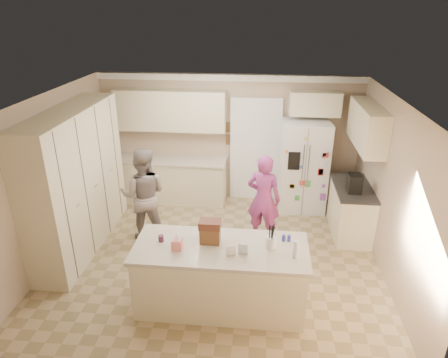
# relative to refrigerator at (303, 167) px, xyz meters

# --- Properties ---
(floor) EXTENTS (5.20, 4.60, 0.02)m
(floor) POSITION_rel_refrigerator_xyz_m (-1.51, -1.91, -0.91)
(floor) COLOR tan
(floor) RESTS_ON ground
(ceiling) EXTENTS (5.20, 4.60, 0.02)m
(ceiling) POSITION_rel_refrigerator_xyz_m (-1.51, -1.91, 1.71)
(ceiling) COLOR white
(ceiling) RESTS_ON wall_back
(wall_back) EXTENTS (5.20, 0.02, 2.60)m
(wall_back) POSITION_rel_refrigerator_xyz_m (-1.51, 0.40, 0.40)
(wall_back) COLOR #C0A88C
(wall_back) RESTS_ON ground
(wall_front) EXTENTS (5.20, 0.02, 2.60)m
(wall_front) POSITION_rel_refrigerator_xyz_m (-1.51, -4.22, 0.40)
(wall_front) COLOR #C0A88C
(wall_front) RESTS_ON ground
(wall_left) EXTENTS (0.02, 4.60, 2.60)m
(wall_left) POSITION_rel_refrigerator_xyz_m (-4.12, -1.91, 0.40)
(wall_left) COLOR #C0A88C
(wall_left) RESTS_ON ground
(wall_right) EXTENTS (0.02, 4.60, 2.60)m
(wall_right) POSITION_rel_refrigerator_xyz_m (1.10, -1.91, 0.40)
(wall_right) COLOR #C0A88C
(wall_right) RESTS_ON ground
(crown_back) EXTENTS (5.20, 0.08, 0.12)m
(crown_back) POSITION_rel_refrigerator_xyz_m (-1.51, 0.35, 1.63)
(crown_back) COLOR white
(crown_back) RESTS_ON wall_back
(pantry_bank) EXTENTS (0.60, 2.60, 2.35)m
(pantry_bank) POSITION_rel_refrigerator_xyz_m (-3.81, -1.71, 0.28)
(pantry_bank) COLOR beige
(pantry_bank) RESTS_ON floor
(back_base_cab) EXTENTS (2.20, 0.60, 0.88)m
(back_base_cab) POSITION_rel_refrigerator_xyz_m (-2.66, 0.09, -0.46)
(back_base_cab) COLOR beige
(back_base_cab) RESTS_ON floor
(back_countertop) EXTENTS (2.24, 0.63, 0.04)m
(back_countertop) POSITION_rel_refrigerator_xyz_m (-2.66, 0.08, 0.00)
(back_countertop) COLOR beige
(back_countertop) RESTS_ON back_base_cab
(back_upper_cab) EXTENTS (2.20, 0.35, 0.80)m
(back_upper_cab) POSITION_rel_refrigerator_xyz_m (-2.66, 0.22, 1.00)
(back_upper_cab) COLOR beige
(back_upper_cab) RESTS_ON wall_back
(doorway_opening) EXTENTS (0.90, 0.06, 2.10)m
(doorway_opening) POSITION_rel_refrigerator_xyz_m (-0.96, 0.37, 0.15)
(doorway_opening) COLOR black
(doorway_opening) RESTS_ON floor
(doorway_casing) EXTENTS (1.02, 0.03, 2.22)m
(doorway_casing) POSITION_rel_refrigerator_xyz_m (-0.96, 0.34, 0.15)
(doorway_casing) COLOR white
(doorway_casing) RESTS_ON floor
(wall_frame_upper) EXTENTS (0.15, 0.02, 0.20)m
(wall_frame_upper) POSITION_rel_refrigerator_xyz_m (-1.49, 0.36, 0.65)
(wall_frame_upper) COLOR brown
(wall_frame_upper) RESTS_ON wall_back
(wall_frame_lower) EXTENTS (0.15, 0.02, 0.20)m
(wall_frame_lower) POSITION_rel_refrigerator_xyz_m (-1.49, 0.36, 0.38)
(wall_frame_lower) COLOR brown
(wall_frame_lower) RESTS_ON wall_back
(refrigerator) EXTENTS (0.93, 0.73, 1.80)m
(refrigerator) POSITION_rel_refrigerator_xyz_m (0.00, 0.00, 0.00)
(refrigerator) COLOR white
(refrigerator) RESTS_ON floor
(fridge_seam) EXTENTS (0.02, 0.02, 1.78)m
(fridge_seam) POSITION_rel_refrigerator_xyz_m (0.00, -0.35, 0.00)
(fridge_seam) COLOR gray
(fridge_seam) RESTS_ON refrigerator
(fridge_dispenser) EXTENTS (0.22, 0.03, 0.35)m
(fridge_dispenser) POSITION_rel_refrigerator_xyz_m (-0.22, -0.36, 0.25)
(fridge_dispenser) COLOR black
(fridge_dispenser) RESTS_ON refrigerator
(fridge_handle_l) EXTENTS (0.02, 0.02, 0.85)m
(fridge_handle_l) POSITION_rel_refrigerator_xyz_m (-0.05, -0.37, 0.15)
(fridge_handle_l) COLOR silver
(fridge_handle_l) RESTS_ON refrigerator
(fridge_handle_r) EXTENTS (0.02, 0.02, 0.85)m
(fridge_handle_r) POSITION_rel_refrigerator_xyz_m (0.05, -0.37, 0.15)
(fridge_handle_r) COLOR silver
(fridge_handle_r) RESTS_ON refrigerator
(over_fridge_cab) EXTENTS (0.95, 0.35, 0.45)m
(over_fridge_cab) POSITION_rel_refrigerator_xyz_m (0.14, 0.22, 1.20)
(over_fridge_cab) COLOR beige
(over_fridge_cab) RESTS_ON wall_back
(right_base_cab) EXTENTS (0.60, 1.20, 0.88)m
(right_base_cab) POSITION_rel_refrigerator_xyz_m (0.79, -0.91, -0.46)
(right_base_cab) COLOR beige
(right_base_cab) RESTS_ON floor
(right_countertop) EXTENTS (0.63, 1.24, 0.04)m
(right_countertop) POSITION_rel_refrigerator_xyz_m (0.78, -0.91, 0.00)
(right_countertop) COLOR #2D2B28
(right_countertop) RESTS_ON right_base_cab
(right_upper_cab) EXTENTS (0.35, 1.50, 0.70)m
(right_upper_cab) POSITION_rel_refrigerator_xyz_m (0.92, -0.71, 1.05)
(right_upper_cab) COLOR beige
(right_upper_cab) RESTS_ON wall_right
(coffee_maker) EXTENTS (0.22, 0.28, 0.30)m
(coffee_maker) POSITION_rel_refrigerator_xyz_m (0.74, -1.11, 0.17)
(coffee_maker) COLOR black
(coffee_maker) RESTS_ON right_countertop
(island_base) EXTENTS (2.20, 0.90, 0.88)m
(island_base) POSITION_rel_refrigerator_xyz_m (-1.31, -3.01, -0.46)
(island_base) COLOR beige
(island_base) RESTS_ON floor
(island_top) EXTENTS (2.28, 0.96, 0.05)m
(island_top) POSITION_rel_refrigerator_xyz_m (-1.31, -3.01, 0.00)
(island_top) COLOR beige
(island_top) RESTS_ON island_base
(utensil_crock) EXTENTS (0.13, 0.13, 0.15)m
(utensil_crock) POSITION_rel_refrigerator_xyz_m (-0.66, -2.96, 0.10)
(utensil_crock) COLOR white
(utensil_crock) RESTS_ON island_top
(tissue_box) EXTENTS (0.13, 0.13, 0.14)m
(tissue_box) POSITION_rel_refrigerator_xyz_m (-1.86, -3.11, 0.10)
(tissue_box) COLOR #F28581
(tissue_box) RESTS_ON island_top
(tissue_plume) EXTENTS (0.08, 0.08, 0.08)m
(tissue_plume) POSITION_rel_refrigerator_xyz_m (-1.86, -3.11, 0.20)
(tissue_plume) COLOR white
(tissue_plume) RESTS_ON tissue_box
(dollhouse_body) EXTENTS (0.26, 0.18, 0.22)m
(dollhouse_body) POSITION_rel_refrigerator_xyz_m (-1.46, -2.91, 0.14)
(dollhouse_body) COLOR brown
(dollhouse_body) RESTS_ON island_top
(dollhouse_roof) EXTENTS (0.28, 0.20, 0.10)m
(dollhouse_roof) POSITION_rel_refrigerator_xyz_m (-1.46, -2.91, 0.30)
(dollhouse_roof) COLOR #592D1E
(dollhouse_roof) RESTS_ON dollhouse_body
(jam_jar) EXTENTS (0.07, 0.07, 0.09)m
(jam_jar) POSITION_rel_refrigerator_xyz_m (-2.11, -2.96, 0.07)
(jam_jar) COLOR #59263F
(jam_jar) RESTS_ON island_top
(greeting_card_a) EXTENTS (0.12, 0.06, 0.16)m
(greeting_card_a) POSITION_rel_refrigerator_xyz_m (-1.16, -3.21, 0.11)
(greeting_card_a) COLOR white
(greeting_card_a) RESTS_ON island_top
(greeting_card_b) EXTENTS (0.12, 0.05, 0.16)m
(greeting_card_b) POSITION_rel_refrigerator_xyz_m (-1.01, -3.16, 0.11)
(greeting_card_b) COLOR silver
(greeting_card_b) RESTS_ON island_top
(water_bottle) EXTENTS (0.07, 0.07, 0.24)m
(water_bottle) POSITION_rel_refrigerator_xyz_m (-0.36, -3.16, 0.14)
(water_bottle) COLOR silver
(water_bottle) RESTS_ON island_top
(shaker_salt) EXTENTS (0.05, 0.05, 0.09)m
(shaker_salt) POSITION_rel_refrigerator_xyz_m (-0.49, -2.79, 0.07)
(shaker_salt) COLOR #30389A
(shaker_salt) RESTS_ON island_top
(shaker_pepper) EXTENTS (0.05, 0.05, 0.09)m
(shaker_pepper) POSITION_rel_refrigerator_xyz_m (-0.42, -2.79, 0.07)
(shaker_pepper) COLOR #30389A
(shaker_pepper) RESTS_ON island_top
(teen_boy) EXTENTS (0.86, 0.70, 1.67)m
(teen_boy) POSITION_rel_refrigerator_xyz_m (-2.80, -1.43, -0.07)
(teen_boy) COLOR gray
(teen_boy) RESTS_ON floor
(teen_girl) EXTENTS (0.66, 0.52, 1.59)m
(teen_girl) POSITION_rel_refrigerator_xyz_m (-0.76, -1.29, -0.11)
(teen_girl) COLOR #AC3C8A
(teen_girl) RESTS_ON floor
(fridge_magnets) EXTENTS (0.76, 0.02, 1.44)m
(fridge_magnets) POSITION_rel_refrigerator_xyz_m (0.00, -0.36, 0.00)
(fridge_magnets) COLOR tan
(fridge_magnets) RESTS_ON refrigerator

